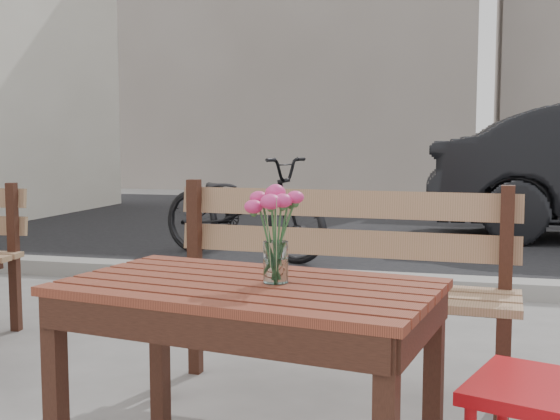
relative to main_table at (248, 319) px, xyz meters
name	(u,v)px	position (x,y,z in m)	size (l,w,h in m)	color
street	(386,245)	(-0.11, 5.19, -0.54)	(30.00, 8.12, 0.12)	black
backdrop_buildings	(439,29)	(0.06, 14.52, 3.04)	(15.50, 4.00, 8.00)	gray
main_table	(248,319)	(0.00, 0.00, 0.00)	(1.19, 0.81, 0.68)	#5D2818
main_bench	(335,265)	(0.10, 0.94, 0.01)	(1.54, 0.54, 0.94)	#95704D
main_vase	(276,222)	(0.08, 0.02, 0.29)	(0.16, 0.16, 0.29)	white
bicycle	(242,207)	(-1.36, 4.25, -0.09)	(0.63, 1.81, 0.95)	black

